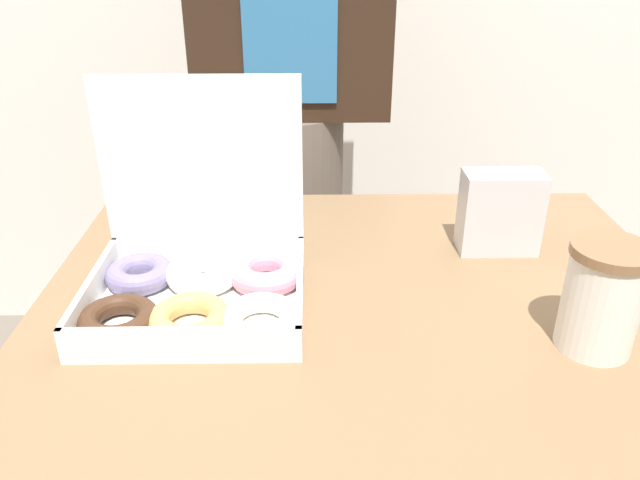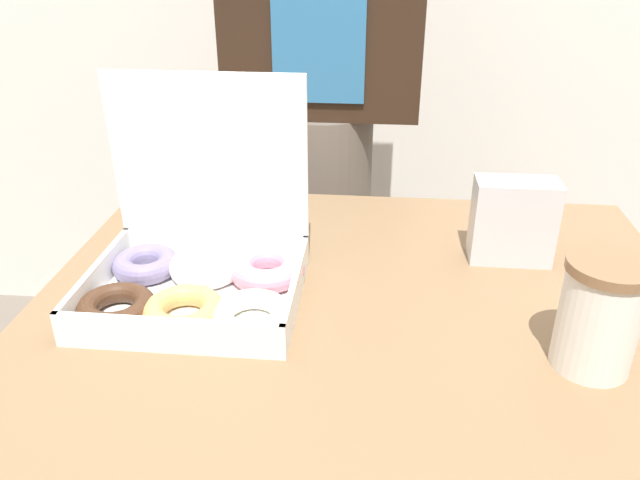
{
  "view_description": "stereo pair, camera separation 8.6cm",
  "coord_description": "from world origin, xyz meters",
  "px_view_note": "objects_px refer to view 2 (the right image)",
  "views": [
    {
      "loc": [
        -0.07,
        -0.73,
        1.22
      ],
      "look_at": [
        -0.06,
        0.03,
        0.83
      ],
      "focal_mm": 35.0,
      "sensor_mm": 36.0,
      "label": 1
    },
    {
      "loc": [
        0.01,
        -0.73,
        1.22
      ],
      "look_at": [
        -0.06,
        0.03,
        0.83
      ],
      "focal_mm": 35.0,
      "sensor_mm": 36.0,
      "label": 2
    }
  ],
  "objects_px": {
    "donut_box": "(201,270)",
    "napkin_holder": "(513,221)",
    "person_customer": "(323,97)",
    "coffee_cup": "(599,315)"
  },
  "relations": [
    {
      "from": "coffee_cup",
      "to": "person_customer",
      "type": "height_order",
      "value": "person_customer"
    },
    {
      "from": "napkin_holder",
      "to": "donut_box",
      "type": "bearing_deg",
      "value": -161.78
    },
    {
      "from": "donut_box",
      "to": "person_customer",
      "type": "distance_m",
      "value": 0.64
    },
    {
      "from": "coffee_cup",
      "to": "napkin_holder",
      "type": "bearing_deg",
      "value": 101.13
    },
    {
      "from": "donut_box",
      "to": "napkin_holder",
      "type": "height_order",
      "value": "donut_box"
    },
    {
      "from": "coffee_cup",
      "to": "person_customer",
      "type": "distance_m",
      "value": 0.83
    },
    {
      "from": "napkin_holder",
      "to": "person_customer",
      "type": "relative_size",
      "value": 0.08
    },
    {
      "from": "coffee_cup",
      "to": "napkin_holder",
      "type": "height_order",
      "value": "coffee_cup"
    },
    {
      "from": "donut_box",
      "to": "person_customer",
      "type": "relative_size",
      "value": 0.2
    },
    {
      "from": "coffee_cup",
      "to": "person_customer",
      "type": "relative_size",
      "value": 0.08
    }
  ]
}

